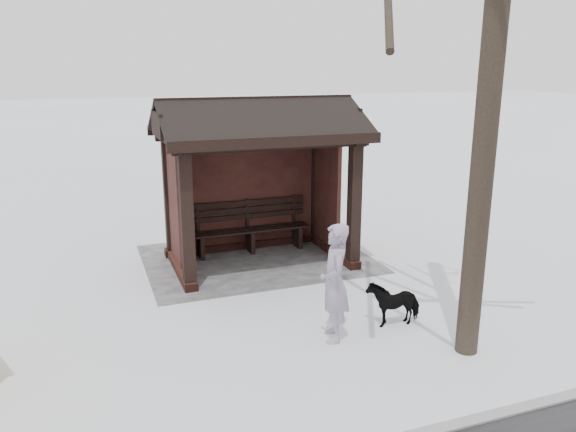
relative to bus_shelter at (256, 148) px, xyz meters
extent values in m
plane|color=white|center=(0.00, 0.16, -2.17)|extent=(120.00, 120.00, 0.00)
cube|color=gray|center=(0.00, -0.04, -2.16)|extent=(4.20, 3.20, 0.02)
cube|color=#381714|center=(0.00, -0.74, -2.09)|extent=(3.30, 0.22, 0.16)
cube|color=#381714|center=(-1.50, 0.16, -2.09)|extent=(0.22, 2.10, 0.16)
cube|color=#381714|center=(1.50, 0.16, -2.09)|extent=(0.22, 2.10, 0.16)
cube|color=black|center=(-1.50, 1.06, -1.02)|extent=(0.20, 0.20, 2.30)
cube|color=black|center=(1.50, 1.06, -1.02)|extent=(0.20, 0.20, 2.30)
cube|color=black|center=(-1.50, -0.74, -1.02)|extent=(0.20, 0.20, 2.30)
cube|color=black|center=(1.50, -0.74, -1.02)|extent=(0.20, 0.20, 2.30)
cube|color=black|center=(0.00, -0.74, -0.94)|extent=(2.80, 0.08, 2.14)
cube|color=black|center=(-1.50, -0.16, -0.94)|extent=(0.08, 1.17, 2.14)
cube|color=black|center=(1.50, -0.16, -0.94)|extent=(0.08, 1.17, 2.14)
cube|color=black|center=(0.00, 1.06, 0.19)|extent=(3.40, 0.20, 0.18)
cube|color=black|center=(0.00, -0.74, 0.19)|extent=(3.40, 0.20, 0.18)
cylinder|color=black|center=(-1.50, 4.36, 2.11)|extent=(0.29, 0.29, 8.55)
imported|color=#9E91AB|center=(-0.01, 3.44, -1.35)|extent=(0.53, 0.68, 1.63)
imported|color=black|center=(-1.04, 3.28, -1.85)|extent=(0.77, 0.37, 0.64)
camera|label=1|loc=(2.99, 9.78, 1.44)|focal=35.00mm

